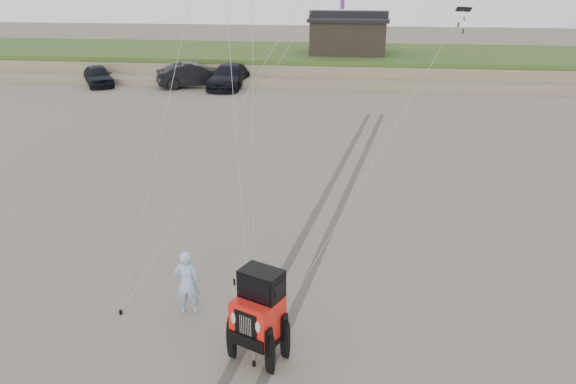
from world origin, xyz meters
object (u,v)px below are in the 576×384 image
truck_a (98,76)px  man (187,282)px  truck_b (194,75)px  cabin (348,34)px  truck_c (229,76)px  jeep (258,325)px

truck_a → man: man is taller
truck_b → man: bearing=171.0°
cabin → truck_c: (-8.59, -7.04, -2.40)m
truck_b → jeep: size_ratio=1.15×
truck_b → jeep: bearing=173.8°
cabin → truck_a: cabin is taller
cabin → jeep: cabin is taller
cabin → truck_a: bearing=-157.9°
cabin → truck_b: cabin is taller
cabin → truck_b: bearing=-147.4°
truck_a → truck_c: (9.95, 0.48, 0.07)m
truck_c → jeep: (7.44, -30.70, 0.04)m
truck_a → man: 32.45m
truck_a → cabin: bearing=-10.8°
jeep → man: bearing=167.1°
truck_a → truck_c: truck_c is taller
truck_b → man: truck_b is taller
truck_a → truck_c: bearing=-30.1°
man → truck_a: bearing=-69.1°
jeep → truck_c: bearing=128.1°
cabin → truck_c: size_ratio=1.12×
truck_a → jeep: bearing=-93.0°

